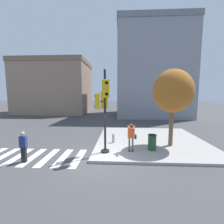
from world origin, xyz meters
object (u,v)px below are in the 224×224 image
object	(u,v)px
traffic_signal_pole	(103,105)
street_tree	(173,91)
trash_bin	(152,142)
fire_hydrant	(113,138)
person_photographer	(131,135)
pedestrian_distant	(23,146)

from	to	relation	value
traffic_signal_pole	street_tree	bearing A→B (deg)	18.04
street_tree	trash_bin	xyz separation A→B (m)	(-1.43, -0.89, -3.18)
trash_bin	fire_hydrant	bearing A→B (deg)	152.65
person_photographer	pedestrian_distant	distance (m)	6.03
person_photographer	fire_hydrant	distance (m)	2.08
person_photographer	traffic_signal_pole	bearing A→B (deg)	-170.99
person_photographer	pedestrian_distant	size ratio (longest dim) A/B	1.02
pedestrian_distant	person_photographer	bearing A→B (deg)	14.66
person_photographer	trash_bin	bearing A→B (deg)	12.17
pedestrian_distant	fire_hydrant	bearing A→B (deg)	33.68
pedestrian_distant	trash_bin	world-z (taller)	pedestrian_distant
traffic_signal_pole	pedestrian_distant	distance (m)	4.82
fire_hydrant	person_photographer	bearing A→B (deg)	-53.45
street_tree	person_photographer	bearing A→B (deg)	-156.87
person_photographer	fire_hydrant	world-z (taller)	person_photographer
traffic_signal_pole	pedestrian_distant	size ratio (longest dim) A/B	2.94
person_photographer	street_tree	bearing A→B (deg)	23.13
person_photographer	fire_hydrant	size ratio (longest dim) A/B	2.55
traffic_signal_pole	trash_bin	world-z (taller)	traffic_signal_pole
person_photographer	trash_bin	distance (m)	1.46
pedestrian_distant	street_tree	world-z (taller)	street_tree
traffic_signal_pole	fire_hydrant	xyz separation A→B (m)	(0.51, 1.84, -2.52)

